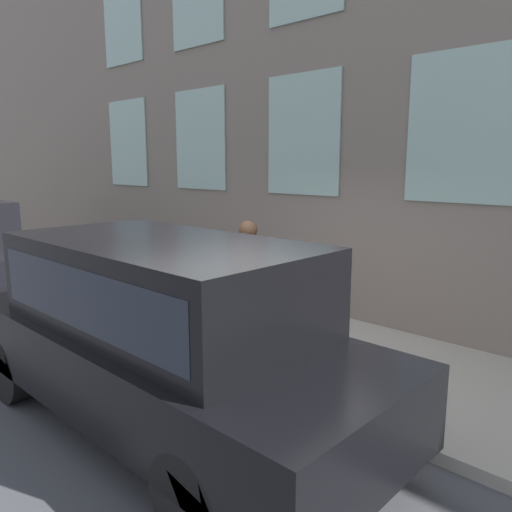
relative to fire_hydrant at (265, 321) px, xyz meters
name	(u,v)px	position (x,y,z in m)	size (l,w,h in m)	color
ground_plane	(244,384)	(-0.63, -0.26, -0.57)	(80.00, 80.00, 0.00)	#47474C
sidewalk	(313,349)	(0.70, -0.26, -0.50)	(2.65, 60.00, 0.13)	#A8A093
building_facade	(383,36)	(2.17, -0.26, 3.75)	(0.33, 40.00, 8.63)	gray
fire_hydrant	(265,321)	(0.00, 0.00, 0.00)	(0.29, 0.42, 0.86)	gray
person	(248,267)	(0.42, 0.70, 0.54)	(0.40, 0.26, 1.63)	navy
parked_truck_black_near	(158,322)	(-1.84, -0.31, 0.49)	(1.84, 4.98, 1.86)	black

